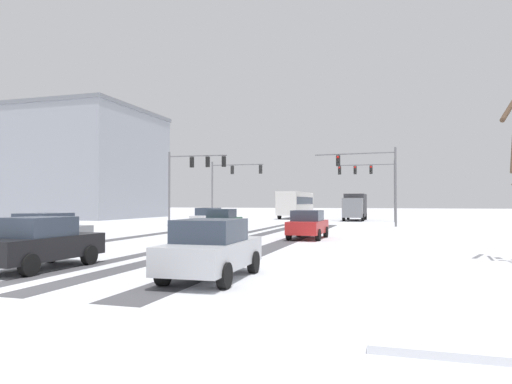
{
  "coord_description": "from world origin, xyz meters",
  "views": [
    {
      "loc": [
        9.3,
        -9.52,
        2.08
      ],
      "look_at": [
        0.0,
        21.48,
        2.8
      ],
      "focal_mm": 32.0,
      "sensor_mm": 36.0,
      "label": 1
    }
  ],
  "objects_px": {
    "traffic_signal_near_left": "(192,171)",
    "car_silver_sixth": "(212,249)",
    "car_red_third": "(308,224)",
    "car_grey_fourth": "(46,232)",
    "traffic_signal_far_left": "(230,178)",
    "car_dark_green_second": "(222,221)",
    "car_black_fifth": "(40,243)",
    "traffic_signal_near_right": "(372,173)",
    "car_white_lead": "(209,218)",
    "office_building_far_left_block": "(54,165)",
    "traffic_signal_far_right": "(371,177)",
    "bus_oncoming": "(296,203)",
    "box_truck_delivery": "(355,206)"
  },
  "relations": [
    {
      "from": "traffic_signal_far_left",
      "to": "traffic_signal_near_right",
      "type": "height_order",
      "value": "same"
    },
    {
      "from": "car_black_fifth",
      "to": "car_silver_sixth",
      "type": "xyz_separation_m",
      "value": [
        5.81,
        -0.17,
        0.0
      ]
    },
    {
      "from": "traffic_signal_far_left",
      "to": "traffic_signal_near_left",
      "type": "xyz_separation_m",
      "value": [
        0.12,
        -9.94,
        0.13
      ]
    },
    {
      "from": "traffic_signal_far_right",
      "to": "car_dark_green_second",
      "type": "height_order",
      "value": "traffic_signal_far_right"
    },
    {
      "from": "traffic_signal_far_right",
      "to": "box_truck_delivery",
      "type": "xyz_separation_m",
      "value": [
        -1.9,
        2.68,
        -3.16
      ]
    },
    {
      "from": "traffic_signal_far_left",
      "to": "traffic_signal_near_left",
      "type": "distance_m",
      "value": 9.94
    },
    {
      "from": "car_white_lead",
      "to": "car_silver_sixth",
      "type": "distance_m",
      "value": 24.72
    },
    {
      "from": "car_grey_fourth",
      "to": "office_building_far_left_block",
      "type": "bearing_deg",
      "value": 130.37
    },
    {
      "from": "traffic_signal_near_right",
      "to": "car_black_fifth",
      "type": "relative_size",
      "value": 1.61
    },
    {
      "from": "traffic_signal_near_right",
      "to": "car_dark_green_second",
      "type": "xyz_separation_m",
      "value": [
        -9.5,
        -9.3,
        -3.65
      ]
    },
    {
      "from": "car_white_lead",
      "to": "car_black_fifth",
      "type": "relative_size",
      "value": 1.0
    },
    {
      "from": "car_dark_green_second",
      "to": "traffic_signal_far_left",
      "type": "bearing_deg",
      "value": 108.4
    },
    {
      "from": "traffic_signal_near_left",
      "to": "car_black_fifth",
      "type": "height_order",
      "value": "traffic_signal_near_left"
    },
    {
      "from": "traffic_signal_near_left",
      "to": "car_silver_sixth",
      "type": "height_order",
      "value": "traffic_signal_near_left"
    },
    {
      "from": "traffic_signal_near_left",
      "to": "car_grey_fourth",
      "type": "height_order",
      "value": "traffic_signal_near_left"
    },
    {
      "from": "car_red_third",
      "to": "box_truck_delivery",
      "type": "xyz_separation_m",
      "value": [
        0.51,
        27.32,
        0.82
      ]
    },
    {
      "from": "car_white_lead",
      "to": "car_red_third",
      "type": "height_order",
      "value": "same"
    },
    {
      "from": "car_grey_fourth",
      "to": "car_silver_sixth",
      "type": "distance_m",
      "value": 10.24
    },
    {
      "from": "car_white_lead",
      "to": "bus_oncoming",
      "type": "distance_m",
      "value": 23.87
    },
    {
      "from": "car_red_third",
      "to": "car_white_lead",
      "type": "bearing_deg",
      "value": 138.09
    },
    {
      "from": "office_building_far_left_block",
      "to": "box_truck_delivery",
      "type": "bearing_deg",
      "value": 1.81
    },
    {
      "from": "traffic_signal_far_left",
      "to": "box_truck_delivery",
      "type": "xyz_separation_m",
      "value": [
        12.75,
        6.63,
        -3.0
      ]
    },
    {
      "from": "car_white_lead",
      "to": "car_red_third",
      "type": "xyz_separation_m",
      "value": [
        9.67,
        -8.68,
        0.0
      ]
    },
    {
      "from": "traffic_signal_far_left",
      "to": "traffic_signal_far_right",
      "type": "bearing_deg",
      "value": 15.12
    },
    {
      "from": "car_red_third",
      "to": "car_black_fifth",
      "type": "relative_size",
      "value": 1.0
    },
    {
      "from": "traffic_signal_near_right",
      "to": "car_white_lead",
      "type": "bearing_deg",
      "value": -162.24
    },
    {
      "from": "car_grey_fourth",
      "to": "car_black_fifth",
      "type": "distance_m",
      "value": 5.42
    },
    {
      "from": "bus_oncoming",
      "to": "car_dark_green_second",
      "type": "bearing_deg",
      "value": -88.24
    },
    {
      "from": "traffic_signal_far_right",
      "to": "box_truck_delivery",
      "type": "distance_m",
      "value": 4.56
    },
    {
      "from": "car_red_third",
      "to": "office_building_far_left_block",
      "type": "bearing_deg",
      "value": 146.81
    },
    {
      "from": "car_dark_green_second",
      "to": "car_black_fifth",
      "type": "bearing_deg",
      "value": -88.04
    },
    {
      "from": "traffic_signal_near_left",
      "to": "car_silver_sixth",
      "type": "bearing_deg",
      "value": -64.19
    },
    {
      "from": "traffic_signal_far_right",
      "to": "car_black_fifth",
      "type": "xyz_separation_m",
      "value": [
        -8.31,
        -38.58,
        -3.98
      ]
    },
    {
      "from": "car_black_fifth",
      "to": "office_building_far_left_block",
      "type": "relative_size",
      "value": 0.15
    },
    {
      "from": "traffic_signal_far_left",
      "to": "car_dark_green_second",
      "type": "height_order",
      "value": "traffic_signal_far_left"
    },
    {
      "from": "traffic_signal_near_right",
      "to": "car_white_lead",
      "type": "xyz_separation_m",
      "value": [
        -12.67,
        -4.06,
        -3.65
      ]
    },
    {
      "from": "traffic_signal_near_left",
      "to": "car_red_third",
      "type": "relative_size",
      "value": 1.57
    },
    {
      "from": "car_dark_green_second",
      "to": "bus_oncoming",
      "type": "distance_m",
      "value": 29.01
    },
    {
      "from": "traffic_signal_far_left",
      "to": "traffic_signal_near_left",
      "type": "relative_size",
      "value": 1.0
    },
    {
      "from": "car_white_lead",
      "to": "car_silver_sixth",
      "type": "height_order",
      "value": "same"
    },
    {
      "from": "box_truck_delivery",
      "to": "traffic_signal_far_right",
      "type": "bearing_deg",
      "value": -54.69
    },
    {
      "from": "car_white_lead",
      "to": "office_building_far_left_block",
      "type": "distance_m",
      "value": 35.36
    },
    {
      "from": "car_black_fifth",
      "to": "car_white_lead",
      "type": "bearing_deg",
      "value": 99.45
    },
    {
      "from": "traffic_signal_far_left",
      "to": "car_dark_green_second",
      "type": "xyz_separation_m",
      "value": [
        5.74,
        -17.25,
        -3.82
      ]
    },
    {
      "from": "box_truck_delivery",
      "to": "car_grey_fourth",
      "type": "bearing_deg",
      "value": -104.92
    },
    {
      "from": "traffic_signal_near_right",
      "to": "car_silver_sixth",
      "type": "bearing_deg",
      "value": -96.57
    },
    {
      "from": "bus_oncoming",
      "to": "office_building_far_left_block",
      "type": "bearing_deg",
      "value": -168.9
    },
    {
      "from": "traffic_signal_far_right",
      "to": "car_dark_green_second",
      "type": "relative_size",
      "value": 1.56
    },
    {
      "from": "traffic_signal_near_left",
      "to": "car_silver_sixth",
      "type": "relative_size",
      "value": 1.57
    },
    {
      "from": "car_black_fifth",
      "to": "traffic_signal_far_left",
      "type": "bearing_deg",
      "value": 100.36
    }
  ]
}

